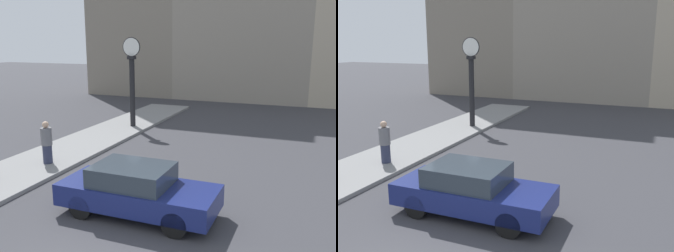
# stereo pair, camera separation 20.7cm
# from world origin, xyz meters

# --- Properties ---
(sidewalk_corner) EXTENTS (2.93, 21.76, 0.13)m
(sidewalk_corner) POSITION_xyz_m (-5.75, 8.88, 0.07)
(sidewalk_corner) COLOR gray
(sidewalk_corner) RESTS_ON ground_plane
(sedan_car) EXTENTS (4.37, 1.76, 1.42)m
(sedan_car) POSITION_xyz_m (-0.32, 3.36, 0.72)
(sedan_car) COLOR navy
(sedan_car) RESTS_ON ground_plane
(street_clock) EXTENTS (1.01, 0.37, 4.76)m
(street_clock) POSITION_xyz_m (-5.17, 12.67, 2.59)
(street_clock) COLOR black
(street_clock) RESTS_ON sidewalk_corner
(pedestrian_grey_jacket) EXTENTS (0.41, 0.41, 1.63)m
(pedestrian_grey_jacket) POSITION_xyz_m (-5.31, 5.77, 0.93)
(pedestrian_grey_jacket) COLOR #2D334C
(pedestrian_grey_jacket) RESTS_ON sidewalk_corner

